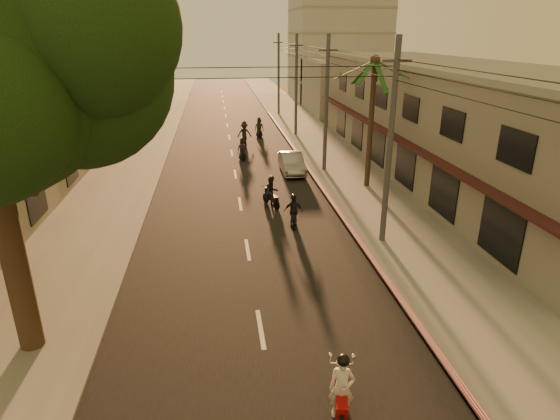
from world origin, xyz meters
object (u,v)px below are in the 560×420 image
Objects in this scene: scooter_far_c at (259,128)px; scooter_mid_a at (272,193)px; palm_tree at (375,68)px; parked_car at (292,163)px; scooter_red at (342,389)px; scooter_far_b at (244,134)px; scooter_mid_b at (293,212)px; scooter_far_a at (242,150)px.

scooter_mid_a is at bearing -95.17° from scooter_far_c.
palm_tree is 1.98× the size of parked_car.
scooter_mid_a is (0.07, 15.28, -0.01)m from scooter_red.
scooter_red reaches higher than scooter_mid_a.
scooter_far_b is 9.71m from parked_car.
scooter_red reaches higher than scooter_far_c.
scooter_far_c reaches higher than scooter_mid_b.
scooter_far_a is at bearing 128.64° from parked_car.
scooter_red is 1.05× the size of scooter_mid_a.
palm_tree is 12.45m from scooter_far_a.
palm_tree is at bearing -63.12° from scooter_far_b.
scooter_red is at bearing -95.60° from parked_car.
scooter_mid_a is at bearing -108.17° from parked_car.
scooter_mid_a is 1.05× the size of scooter_mid_b.
scooter_far_a is 5.40m from scooter_far_b.
scooter_red is at bearing -86.59° from scooter_mid_b.
scooter_mid_b is at bearing -135.16° from palm_tree.
scooter_red is at bearing -93.81° from scooter_far_c.
scooter_far_a is at bearing -95.50° from scooter_far_b.
scooter_far_b is (-6.76, 13.22, -6.25)m from palm_tree.
scooter_mid_a is 18.46m from scooter_far_c.
scooter_mid_a is 10.52m from scooter_far_a.
scooter_far_c is (-1.12, 11.94, 0.13)m from parked_car.
scooter_red reaches higher than scooter_mid_b.
scooter_far_c reaches higher than scooter_mid_a.
palm_tree is at bearing 52.02° from scooter_mid_b.
scooter_far_b is (-0.48, 15.84, 0.08)m from scooter_mid_a.
palm_tree is 4.42× the size of scooter_far_c.
scooter_mid_a is 0.96× the size of scooter_far_c.
parked_car is (1.42, 9.38, -0.07)m from scooter_mid_b.
scooter_far_b reaches higher than parked_car.
scooter_mid_a is 0.43× the size of parked_car.
scooter_red is 1.08× the size of scooter_far_a.
scooter_far_b is at bearing 117.07° from palm_tree.
palm_tree is at bearing -73.60° from scooter_far_c.
scooter_far_c is (0.30, 21.31, 0.07)m from scooter_mid_b.
scooter_red is at bearing -92.33° from scooter_far_a.
scooter_far_b is at bearing -122.43° from scooter_far_c.
scooter_far_c is (1.05, 18.43, 0.00)m from scooter_mid_a.
scooter_mid_a is at bearing 102.52° from scooter_red.
scooter_far_a is (-1.72, 13.35, 0.01)m from scooter_mid_b.
scooter_mid_b is at bearing -98.35° from parked_car.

